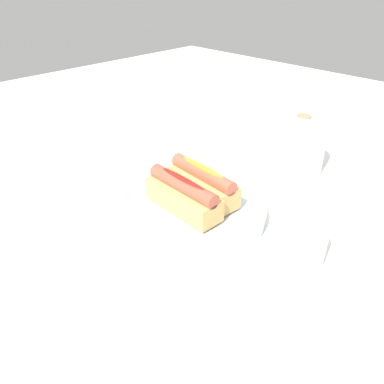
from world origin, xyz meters
TOP-DOWN VIEW (x-y plane):
  - ground_plane at (0.00, 0.00)m, footprint 2.40×2.40m
  - serving_bowl at (-0.01, -0.00)m, footprint 0.27×0.27m
  - hotdog_front at (-0.00, -0.03)m, footprint 0.15×0.06m
  - hotdog_back at (-0.01, 0.03)m, footprint 0.15×0.06m
  - water_glass at (0.21, 0.02)m, footprint 0.07×0.07m
  - paper_towel_roll at (0.04, 0.29)m, footprint 0.11×0.11m

SIDE VIEW (x-z plane):
  - ground_plane at x=0.00m, z-range 0.00..0.00m
  - serving_bowl at x=-0.01m, z-range 0.00..0.04m
  - water_glass at x=0.21m, z-range -0.01..0.08m
  - hotdog_front at x=0.00m, z-range 0.03..0.09m
  - hotdog_back at x=-0.01m, z-range 0.03..0.09m
  - paper_towel_roll at x=0.04m, z-range 0.00..0.13m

